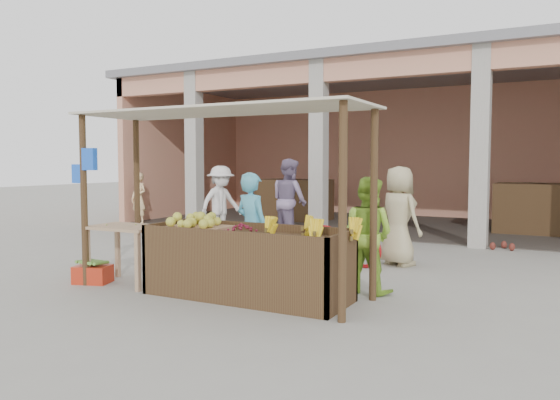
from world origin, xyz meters
The scene contains 19 objects.
ground centered at (0.00, 0.00, 0.00)m, with size 60.00×60.00×0.00m, color gray.
market_building centered at (0.05, 8.93, 2.70)m, with size 14.40×6.40×4.20m.
fruit_stall centered at (0.50, 0.00, 0.40)m, with size 2.60×0.95×0.80m, color #47351C.
stall_awning centered at (-0.01, 0.06, 1.98)m, with size 4.09×1.35×2.39m.
banana_heap centered at (1.32, 0.01, 0.90)m, with size 1.09×0.59×0.20m, color yellow, non-canonical shape.
melon_tray centered at (-0.29, 0.01, 0.90)m, with size 0.80×0.69×0.21m.
berry_heap centered at (0.40, 0.04, 0.88)m, with size 0.48×0.40×0.15m, color maroon.
side_table centered at (-1.39, -0.12, 0.68)m, with size 1.03×0.70×0.82m.
papaya_pile centered at (-1.39, -0.12, 0.93)m, with size 0.75×0.43×0.21m, color #46812A, non-canonical shape.
red_crate centered at (-1.87, -0.31, 0.12)m, with size 0.48×0.34×0.25m, color #B42913.
plantain_bundle centered at (-1.87, -0.31, 0.29)m, with size 0.37×0.26×0.07m, color #5D9837, non-canonical shape.
produce_sacks centered at (2.89, 5.53, 0.29)m, with size 0.97×0.73×0.59m.
vendor_blue centered at (0.11, 0.77, 0.84)m, with size 0.63×0.46×1.67m, color #51B6D7.
vendor_green centered at (1.74, 0.98, 0.80)m, with size 0.77×0.45×1.60m, color #88B930.
motorcycle centered at (0.63, 2.58, 0.47)m, with size 1.78×0.61×0.93m, color maroon.
shopper_a centered at (-2.70, 4.18, 0.88)m, with size 1.13×0.56×1.76m, color silver.
shopper_c centered at (1.61, 3.01, 0.91)m, with size 0.88×0.57×1.82m, color tan.
shopper_e centered at (-6.30, 5.53, 0.74)m, with size 0.55×0.42×1.48m, color #EEC085.
shopper_f centered at (-1.21, 4.58, 0.98)m, with size 0.95×0.55×1.95m, color slate.
Camera 1 is at (4.03, -5.83, 1.71)m, focal length 35.00 mm.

